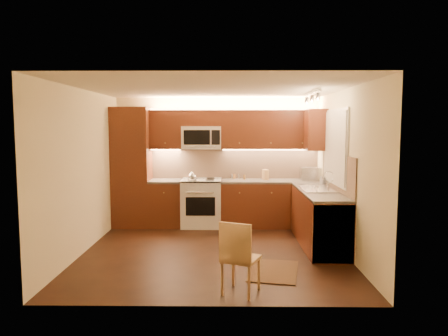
{
  "coord_description": "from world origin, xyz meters",
  "views": [
    {
      "loc": [
        0.23,
        -6.35,
        1.93
      ],
      "look_at": [
        0.15,
        0.55,
        1.25
      ],
      "focal_mm": 33.61,
      "sensor_mm": 36.0,
      "label": 1
    }
  ],
  "objects_px": {
    "sink": "(317,185)",
    "knife_block": "(265,175)",
    "dining_chair": "(241,257)",
    "kettle": "(192,176)",
    "stove": "(202,203)",
    "microwave": "(202,138)",
    "toaster_oven": "(311,173)",
    "soap_bottle": "(323,179)"
  },
  "relations": [
    {
      "from": "kettle",
      "to": "dining_chair",
      "type": "distance_m",
      "value": 3.25
    },
    {
      "from": "microwave",
      "to": "toaster_oven",
      "type": "height_order",
      "value": "microwave"
    },
    {
      "from": "toaster_oven",
      "to": "dining_chair",
      "type": "height_order",
      "value": "toaster_oven"
    },
    {
      "from": "stove",
      "to": "microwave",
      "type": "distance_m",
      "value": 1.27
    },
    {
      "from": "microwave",
      "to": "toaster_oven",
      "type": "xyz_separation_m",
      "value": [
        2.13,
        -0.04,
        -0.69
      ]
    },
    {
      "from": "stove",
      "to": "dining_chair",
      "type": "bearing_deg",
      "value": -78.51
    },
    {
      "from": "microwave",
      "to": "dining_chair",
      "type": "height_order",
      "value": "microwave"
    },
    {
      "from": "soap_bottle",
      "to": "dining_chair",
      "type": "xyz_separation_m",
      "value": [
        -1.57,
        -2.82,
        -0.56
      ]
    },
    {
      "from": "stove",
      "to": "dining_chair",
      "type": "xyz_separation_m",
      "value": [
        0.67,
        -3.3,
        -0.03
      ]
    },
    {
      "from": "toaster_oven",
      "to": "dining_chair",
      "type": "xyz_separation_m",
      "value": [
        -1.46,
        -3.4,
        -0.59
      ]
    },
    {
      "from": "stove",
      "to": "kettle",
      "type": "height_order",
      "value": "kettle"
    },
    {
      "from": "toaster_oven",
      "to": "stove",
      "type": "bearing_deg",
      "value": -177.95
    },
    {
      "from": "microwave",
      "to": "kettle",
      "type": "height_order",
      "value": "microwave"
    },
    {
      "from": "sink",
      "to": "soap_bottle",
      "type": "height_order",
      "value": "soap_bottle"
    },
    {
      "from": "toaster_oven",
      "to": "dining_chair",
      "type": "relative_size",
      "value": 0.48
    },
    {
      "from": "microwave",
      "to": "dining_chair",
      "type": "relative_size",
      "value": 0.88
    },
    {
      "from": "sink",
      "to": "toaster_oven",
      "type": "height_order",
      "value": "toaster_oven"
    },
    {
      "from": "sink",
      "to": "kettle",
      "type": "bearing_deg",
      "value": 157.25
    },
    {
      "from": "sink",
      "to": "microwave",
      "type": "bearing_deg",
      "value": 147.79
    },
    {
      "from": "stove",
      "to": "sink",
      "type": "bearing_deg",
      "value": -29.36
    },
    {
      "from": "toaster_oven",
      "to": "knife_block",
      "type": "distance_m",
      "value": 0.89
    },
    {
      "from": "dining_chair",
      "to": "knife_block",
      "type": "bearing_deg",
      "value": 103.79
    },
    {
      "from": "kettle",
      "to": "knife_block",
      "type": "relative_size",
      "value": 0.95
    },
    {
      "from": "microwave",
      "to": "soap_bottle",
      "type": "distance_m",
      "value": 2.43
    },
    {
      "from": "stove",
      "to": "toaster_oven",
      "type": "distance_m",
      "value": 2.21
    },
    {
      "from": "toaster_oven",
      "to": "soap_bottle",
      "type": "distance_m",
      "value": 0.59
    },
    {
      "from": "sink",
      "to": "dining_chair",
      "type": "relative_size",
      "value": 0.99
    },
    {
      "from": "sink",
      "to": "kettle",
      "type": "height_order",
      "value": "kettle"
    },
    {
      "from": "knife_block",
      "to": "microwave",
      "type": "bearing_deg",
      "value": 162.49
    },
    {
      "from": "soap_bottle",
      "to": "sink",
      "type": "bearing_deg",
      "value": -132.54
    },
    {
      "from": "knife_block",
      "to": "dining_chair",
      "type": "height_order",
      "value": "knife_block"
    },
    {
      "from": "sink",
      "to": "toaster_oven",
      "type": "xyz_separation_m",
      "value": [
        0.13,
        1.22,
        0.05
      ]
    },
    {
      "from": "toaster_oven",
      "to": "soap_bottle",
      "type": "xyz_separation_m",
      "value": [
        0.11,
        -0.58,
        -0.03
      ]
    },
    {
      "from": "stove",
      "to": "dining_chair",
      "type": "relative_size",
      "value": 1.06
    },
    {
      "from": "kettle",
      "to": "microwave",
      "type": "bearing_deg",
      "value": 64.45
    },
    {
      "from": "stove",
      "to": "kettle",
      "type": "relative_size",
      "value": 4.88
    },
    {
      "from": "toaster_oven",
      "to": "dining_chair",
      "type": "distance_m",
      "value": 3.75
    },
    {
      "from": "stove",
      "to": "knife_block",
      "type": "height_order",
      "value": "knife_block"
    },
    {
      "from": "sink",
      "to": "knife_block",
      "type": "distance_m",
      "value": 1.45
    },
    {
      "from": "kettle",
      "to": "knife_block",
      "type": "bearing_deg",
      "value": 11.87
    },
    {
      "from": "microwave",
      "to": "kettle",
      "type": "relative_size",
      "value": 4.03
    },
    {
      "from": "knife_block",
      "to": "stove",
      "type": "bearing_deg",
      "value": 168.7
    }
  ]
}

